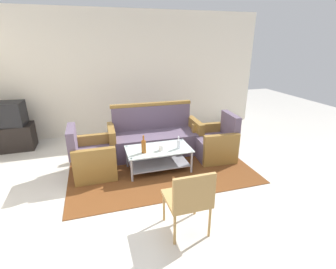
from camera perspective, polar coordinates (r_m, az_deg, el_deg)
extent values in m
plane|color=beige|center=(3.79, -0.39, -13.74)|extent=(14.00, 14.00, 0.00)
cube|color=silver|center=(6.17, -8.76, 13.53)|extent=(6.52, 0.12, 2.80)
cube|color=brown|center=(4.55, -1.93, -7.36)|extent=(3.10, 2.09, 0.01)
cube|color=#5B4C60|center=(5.00, -2.86, -1.98)|extent=(1.62, 0.74, 0.42)
cube|color=#5B4C60|center=(5.14, -3.74, 3.98)|extent=(1.60, 0.18, 0.48)
cube|color=olive|center=(5.19, 6.19, 0.00)|extent=(0.14, 0.70, 0.62)
cube|color=olive|center=(4.86, -12.59, -1.87)|extent=(0.14, 0.70, 0.62)
cube|color=olive|center=(5.07, -3.81, 6.91)|extent=(1.64, 0.14, 0.06)
cube|color=#5B4C60|center=(4.43, -16.29, -6.10)|extent=(0.66, 0.60, 0.40)
cube|color=#5B4C60|center=(4.27, -20.99, -1.42)|extent=(0.12, 0.60, 0.45)
cube|color=olive|center=(4.69, -16.53, -3.37)|extent=(0.66, 0.10, 0.58)
cube|color=olive|center=(4.09, -16.25, -6.99)|extent=(0.66, 0.10, 0.58)
cube|color=#5B4C60|center=(4.90, 10.31, -2.89)|extent=(0.70, 0.64, 0.40)
cube|color=#5B4C60|center=(4.88, 13.98, 2.05)|extent=(0.16, 0.61, 0.45)
cube|color=olive|center=(4.59, 11.98, -3.45)|extent=(0.67, 0.14, 0.58)
cube|color=olive|center=(5.15, 8.95, -0.56)|extent=(0.67, 0.14, 0.58)
cube|color=silver|center=(4.28, -2.18, -3.30)|extent=(1.10, 0.60, 0.02)
cube|color=#9E9EA5|center=(4.40, -2.13, -6.54)|extent=(1.00, 0.52, 0.02)
cylinder|color=#9E9EA5|center=(4.51, -9.29, -4.97)|extent=(0.04, 0.04, 0.40)
cylinder|color=#9E9EA5|center=(4.73, 3.04, -3.47)|extent=(0.04, 0.04, 0.40)
cylinder|color=#9E9EA5|center=(4.05, -8.24, -8.04)|extent=(0.04, 0.04, 0.40)
cylinder|color=#9E9EA5|center=(4.29, 5.39, -6.18)|extent=(0.04, 0.04, 0.40)
cylinder|color=silver|center=(4.25, 2.40, -2.25)|extent=(0.06, 0.06, 0.16)
cylinder|color=silver|center=(4.20, 2.43, -0.82)|extent=(0.02, 0.02, 0.07)
cylinder|color=brown|center=(4.10, -5.54, -2.80)|extent=(0.08, 0.08, 0.21)
cylinder|color=brown|center=(4.04, -5.62, -0.83)|extent=(0.03, 0.03, 0.09)
cylinder|color=silver|center=(4.19, -1.59, -3.03)|extent=(0.08, 0.08, 0.10)
cube|color=black|center=(6.09, -31.81, -0.54)|extent=(0.80, 0.50, 0.52)
cube|color=black|center=(5.96, -32.70, 3.95)|extent=(0.64, 0.49, 0.48)
cube|color=black|center=(6.16, -32.03, 4.54)|extent=(0.51, 0.05, 0.36)
cube|color=#AD844C|center=(3.01, 4.18, -14.32)|extent=(0.48, 0.48, 0.04)
cube|color=#AD844C|center=(2.72, 6.01, -13.02)|extent=(0.48, 0.04, 0.40)
cylinder|color=#AD844C|center=(3.24, -0.93, -15.99)|extent=(0.03, 0.03, 0.42)
cylinder|color=#AD844C|center=(3.35, 6.20, -14.64)|extent=(0.03, 0.03, 0.42)
cylinder|color=#AD844C|center=(2.92, 1.55, -20.69)|extent=(0.03, 0.03, 0.42)
cylinder|color=#AD844C|center=(3.05, 9.46, -18.89)|extent=(0.03, 0.03, 0.42)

